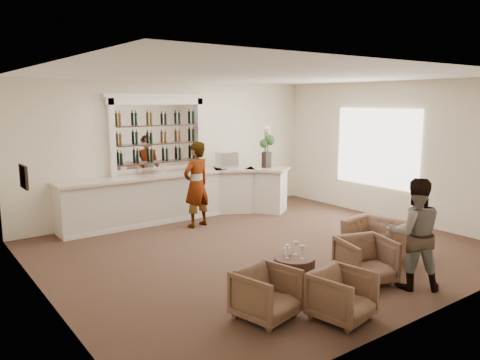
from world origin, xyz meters
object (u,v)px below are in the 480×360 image
bar_counter (180,196)px  armchair_center (342,296)px  armchair_right (366,260)px  guest (414,234)px  cocktail_table (294,273)px  espresso_machine (227,160)px  armchair_far (378,239)px  armchair_left (266,294)px  sommelier (196,185)px  flower_vase (267,144)px

bar_counter → armchair_center: size_ratio=7.84×
armchair_center → armchair_right: bearing=16.5°
armchair_center → guest: bearing=-7.5°
cocktail_table → espresso_machine: bearing=66.9°
armchair_right → guest: bearing=-38.0°
guest → armchair_far: bearing=-81.7°
armchair_left → sommelier: bearing=57.2°
cocktail_table → armchair_center: size_ratio=0.86×
cocktail_table → armchair_left: (-0.98, -0.52, 0.09)m
armchair_left → armchair_far: bearing=-0.5°
cocktail_table → espresso_machine: 5.26m
armchair_right → armchair_far: size_ratio=0.75×
armchair_far → espresso_machine: espresso_machine is taller
guest → flower_vase: 5.51m
bar_counter → espresso_machine: 1.55m
cocktail_table → armchair_left: bearing=-152.0°
bar_counter → guest: bearing=-82.0°
sommelier → guest: sommelier is taller
guest → armchair_right: size_ratio=2.16×
guest → armchair_right: bearing=-15.2°
cocktail_table → armchair_far: (2.24, 0.18, 0.09)m
guest → armchair_right: guest is taller
cocktail_table → espresso_machine: espresso_machine is taller
armchair_right → bar_counter: bearing=111.6°
armchair_right → flower_vase: size_ratio=0.74×
bar_counter → cocktail_table: bar_counter is taller
bar_counter → armchair_far: (1.57, -4.58, -0.23)m
bar_counter → espresso_machine: size_ratio=11.98×
sommelier → espresso_machine: bearing=-162.9°
cocktail_table → guest: (1.49, -1.04, 0.61)m
sommelier → armchair_right: (0.44, -4.43, -0.61)m
bar_counter → espresso_machine: espresso_machine is taller
armchair_center → flower_vase: 6.34m
guest → espresso_machine: guest is taller
sommelier → armchair_center: size_ratio=2.67×
bar_counter → armchair_center: bearing=-98.4°
armchair_left → armchair_center: size_ratio=1.02×
sommelier → armchair_far: size_ratio=1.85×
armchair_right → sommelier: bearing=112.8°
armchair_center → bar_counter: bearing=70.9°
bar_counter → armchair_center: (-0.88, -5.90, -0.24)m
cocktail_table → sommelier: size_ratio=0.32×
sommelier → armchair_center: 5.20m
bar_counter → armchair_right: 5.25m
cocktail_table → armchair_center: armchair_center is taller
bar_counter → espresso_machine: (1.35, -0.03, 0.78)m
cocktail_table → sommelier: 4.07m
armchair_left → armchair_far: 3.30m
cocktail_table → bar_counter: bearing=81.9°
armchair_left → cocktail_table: bearing=15.2°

